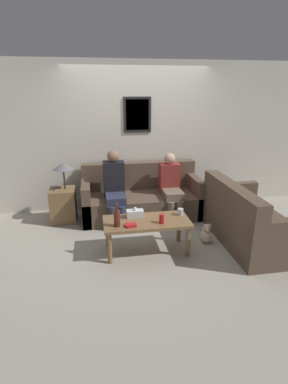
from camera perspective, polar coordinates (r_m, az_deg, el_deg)
name	(u,v)px	position (r m, az deg, el deg)	size (l,w,h in m)	color
ground_plane	(147,227)	(4.90, 0.52, -6.66)	(16.00, 16.00, 0.00)	#ADA899
wall_back	(137,137)	(5.46, -1.31, 10.37)	(9.00, 0.08, 2.60)	silver
couch_main	(141,198)	(5.26, -0.50, -1.20)	(2.03, 0.88, 0.89)	brown
couch_side	(248,223)	(4.58, 19.14, -5.52)	(0.88, 1.61, 0.89)	brown
coffee_table	(147,225)	(4.03, 0.50, -6.27)	(1.15, 0.55, 0.46)	olive
side_table_with_lamp	(63,201)	(5.16, -15.11, -1.66)	(0.43, 0.41, 1.00)	olive
wine_bottle	(117,218)	(3.81, -5.18, -4.91)	(0.08, 0.08, 0.31)	#562319
drinking_glass	(180,212)	(4.18, 6.95, -3.78)	(0.08, 0.08, 0.09)	silver
book_stack	(131,225)	(3.84, -2.55, -6.30)	(0.15, 0.13, 0.03)	red
soda_can	(162,219)	(3.91, 3.39, -5.10)	(0.07, 0.07, 0.12)	red
tissue_box	(135,213)	(4.09, -1.73, -4.10)	(0.23, 0.12, 0.14)	silver
person_left	(115,186)	(4.90, -5.63, 1.19)	(0.34, 0.63, 1.19)	#2D334C
person_right	(171,185)	(5.10, 5.13, 1.42)	(0.34, 0.63, 1.10)	#756651
teddy_bear	(206,234)	(4.48, 11.77, -7.90)	(0.18, 0.18, 0.29)	beige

